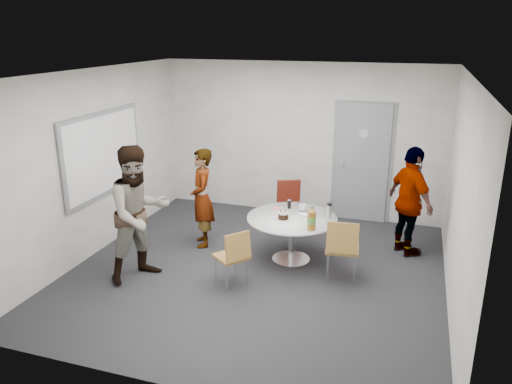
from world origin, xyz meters
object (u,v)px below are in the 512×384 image
(person_main, at_px, (202,198))
(person_left, at_px, (139,214))
(door, at_px, (362,163))
(chair_far, at_px, (289,201))
(chair_near_right, at_px, (342,245))
(chair_near_left, at_px, (234,254))
(person_right, at_px, (410,202))
(table, at_px, (294,223))
(whiteboard, at_px, (104,154))

(person_main, distance_m, person_left, 1.30)
(person_left, bearing_deg, door, -7.74)
(chair_far, bearing_deg, chair_near_right, 102.19)
(chair_near_left, relative_size, person_right, 0.48)
(table, relative_size, person_left, 0.70)
(door, xyz_separation_m, whiteboard, (-3.56, -2.28, 0.42))
(door, height_order, person_right, door)
(door, xyz_separation_m, person_main, (-2.18, -1.86, -0.26))
(chair_far, distance_m, person_main, 1.50)
(person_main, relative_size, person_right, 0.93)
(chair_near_left, relative_size, person_main, 0.52)
(chair_near_right, xyz_separation_m, person_right, (0.79, 1.21, 0.28))
(person_main, relative_size, person_left, 0.84)
(door, bearing_deg, table, -109.22)
(whiteboard, relative_size, table, 1.48)
(door, relative_size, whiteboard, 1.12)
(chair_near_right, distance_m, chair_far, 1.88)
(person_left, bearing_deg, table, -27.56)
(door, bearing_deg, chair_far, -138.79)
(chair_near_right, bearing_deg, table, 144.57)
(chair_near_right, bearing_deg, person_main, 159.79)
(door, height_order, whiteboard, door)
(table, distance_m, chair_near_left, 1.13)
(whiteboard, bearing_deg, person_right, 13.43)
(door, relative_size, person_right, 1.29)
(chair_far, xyz_separation_m, person_right, (1.89, -0.32, 0.30))
(chair_far, xyz_separation_m, person_left, (-1.48, -2.19, 0.39))
(table, bearing_deg, whiteboard, -174.44)
(table, bearing_deg, person_main, 174.47)
(table, height_order, person_left, person_left)
(whiteboard, relative_size, person_right, 1.16)
(person_left, bearing_deg, person_main, 15.98)
(door, bearing_deg, person_left, -129.10)
(table, xyz_separation_m, chair_near_left, (-0.54, -0.98, -0.11))
(chair_near_left, distance_m, person_left, 1.36)
(table, xyz_separation_m, person_left, (-1.82, -1.10, 0.33))
(table, distance_m, person_main, 1.50)
(chair_near_left, distance_m, person_main, 1.49)
(chair_near_left, bearing_deg, person_right, -11.11)
(chair_near_right, relative_size, person_right, 0.54)
(chair_far, bearing_deg, door, -162.42)
(person_left, distance_m, person_right, 3.86)
(table, relative_size, chair_near_left, 1.63)
(table, xyz_separation_m, person_main, (-1.48, 0.14, 0.18))
(chair_near_left, bearing_deg, person_main, 78.63)
(chair_near_left, xyz_separation_m, person_left, (-1.28, -0.12, 0.44))
(table, xyz_separation_m, person_right, (1.55, 0.77, 0.23))
(person_right, bearing_deg, door, -2.46)
(chair_far, relative_size, person_left, 0.47)
(door, distance_m, chair_near_left, 3.28)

